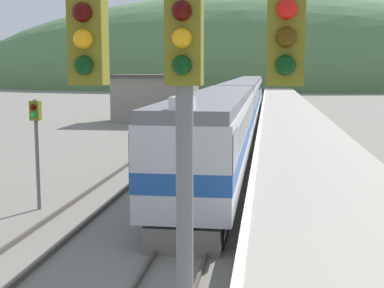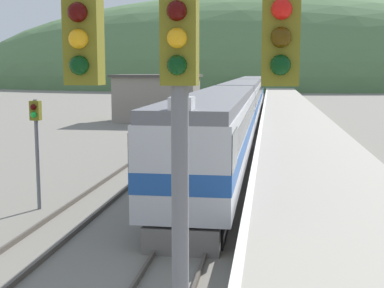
% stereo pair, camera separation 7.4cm
% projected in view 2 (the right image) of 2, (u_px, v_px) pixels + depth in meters
% --- Properties ---
extents(track_main, '(1.52, 180.00, 0.16)m').
position_uv_depth(track_main, '(252.00, 106.00, 72.38)').
color(track_main, '#4C443D').
rests_on(track_main, ground).
extents(track_siding, '(1.52, 180.00, 0.16)m').
position_uv_depth(track_siding, '(220.00, 106.00, 72.99)').
color(track_siding, '#4C443D').
rests_on(track_siding, ground).
extents(platform, '(5.68, 140.00, 1.07)m').
position_uv_depth(platform, '(291.00, 117.00, 52.08)').
color(platform, '#9E9689').
rests_on(platform, ground).
extents(distant_hills, '(177.55, 79.90, 51.51)m').
position_uv_depth(distant_hills, '(262.00, 87.00, 153.12)').
color(distant_hills, '#517547').
rests_on(distant_hills, ground).
extents(station_shed, '(8.35, 5.47, 4.59)m').
position_uv_depth(station_shed, '(157.00, 98.00, 52.61)').
color(station_shed, gray).
rests_on(station_shed, ground).
extents(express_train_lead_car, '(2.86, 21.90, 4.41)m').
position_uv_depth(express_train_lead_car, '(218.00, 132.00, 24.96)').
color(express_train_lead_car, black).
rests_on(express_train_lead_car, ground).
extents(carriage_second, '(2.85, 21.54, 4.05)m').
position_uv_depth(carriage_second, '(242.00, 102.00, 47.33)').
color(carriage_second, black).
rests_on(carriage_second, ground).
extents(carriage_third, '(2.85, 21.54, 4.05)m').
position_uv_depth(carriage_third, '(251.00, 92.00, 69.30)').
color(carriage_third, black).
rests_on(carriage_third, ground).
extents(signal_mast_main, '(3.30, 0.42, 7.00)m').
position_uv_depth(signal_mast_main, '(180.00, 104.00, 5.96)').
color(signal_mast_main, slate).
rests_on(signal_mast_main, ground).
extents(signal_post_siding, '(0.36, 0.42, 4.07)m').
position_uv_depth(signal_post_siding, '(36.00, 131.00, 19.43)').
color(signal_post_siding, slate).
rests_on(signal_post_siding, ground).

